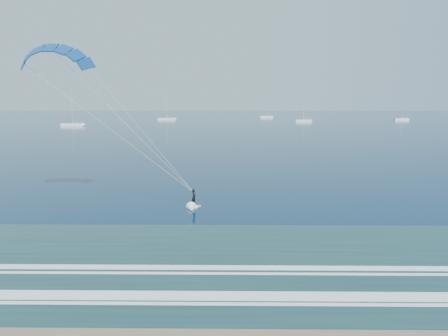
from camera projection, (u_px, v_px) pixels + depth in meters
kitesurfer_rig at (124, 122)px, 40.00m from camera, size 18.66×5.48×17.72m
sailboat_0 at (73, 125)px, 179.27m from camera, size 10.24×2.40×13.72m
sailboat_1 at (167, 119)px, 235.87m from camera, size 10.33×2.40×13.70m
sailboat_2 at (303, 121)px, 214.64m from camera, size 8.54×2.40×11.87m
sailboat_3 at (266, 117)px, 264.87m from camera, size 8.36×2.40×11.41m
sailboat_4 at (401, 119)px, 231.25m from camera, size 8.13×2.40×11.17m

